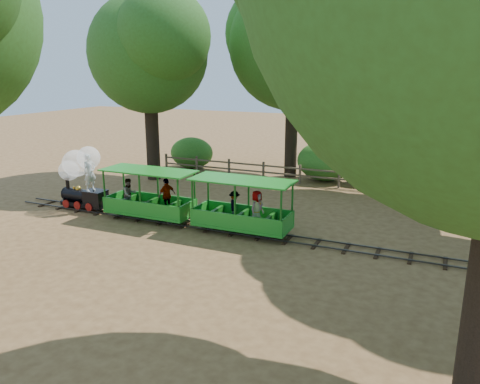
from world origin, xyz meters
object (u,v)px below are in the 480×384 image
at_px(carriage_front, 149,200).
at_px(carriage_rear, 243,212).
at_px(fence, 319,175).
at_px(locomotive, 80,173).

xyz_separation_m(carriage_front, carriage_rear, (3.96, 0.04, -0.02)).
height_order(carriage_front, carriage_rear, same).
relative_size(carriage_rear, fence, 0.20).
relative_size(locomotive, fence, 0.15).
xyz_separation_m(locomotive, carriage_front, (3.41, -0.07, -0.73)).
height_order(locomotive, carriage_front, locomotive).
xyz_separation_m(carriage_front, fence, (4.66, 8.01, -0.24)).
bearing_deg(carriage_rear, carriage_front, -179.41).
distance_m(locomotive, fence, 11.36).
height_order(locomotive, carriage_rear, locomotive).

